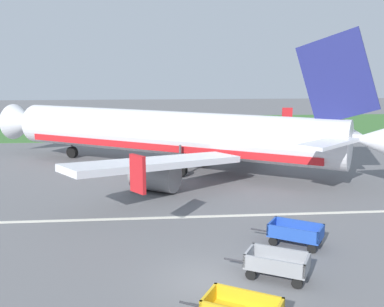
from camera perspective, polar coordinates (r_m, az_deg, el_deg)
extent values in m
plane|color=slate|center=(18.60, 2.38, -16.26)|extent=(220.00, 220.00, 0.00)
cube|color=#3D7033|center=(66.72, -3.10, 3.61)|extent=(220.00, 28.00, 0.06)
cube|color=silver|center=(25.87, 0.11, -8.24)|extent=(120.00, 0.36, 0.01)
cylinder|color=silver|center=(37.67, -3.38, 2.74)|extent=(27.61, 18.64, 3.70)
cube|color=red|center=(37.83, -3.36, 1.21)|extent=(24.95, 16.93, 0.56)
cone|color=silver|center=(47.92, -20.88, 3.79)|extent=(4.61, 4.76, 3.63)
cone|color=silver|center=(32.85, 23.69, 1.51)|extent=(5.67, 5.33, 3.52)
cube|color=silver|center=(28.63, -4.35, -1.23)|extent=(11.95, 9.89, 1.35)
cube|color=red|center=(21.68, -7.07, -2.66)|extent=(0.82, 1.00, 1.90)
cylinder|color=gray|center=(30.85, -4.83, -2.93)|extent=(3.82, 3.45, 2.10)
cube|color=silver|center=(43.64, 6.80, 2.92)|extent=(4.61, 13.25, 1.35)
cube|color=red|center=(48.98, 12.26, 4.73)|extent=(1.12, 0.37, 1.90)
cylinder|color=gray|center=(42.82, 4.51, 0.98)|extent=(3.82, 3.45, 2.10)
cube|color=navy|center=(32.79, 18.35, 9.34)|extent=(5.31, 3.39, 6.88)
cube|color=silver|center=(29.97, 17.40, 1.31)|extent=(5.11, 4.77, 0.24)
cube|color=silver|center=(36.25, 18.97, 2.80)|extent=(2.93, 5.47, 0.24)
cylinder|color=#4C4C51|center=(43.97, -15.37, 1.46)|extent=(0.20, 0.20, 2.04)
cylinder|color=black|center=(44.14, -15.30, 0.16)|extent=(1.17, 0.95, 1.10)
cylinder|color=#4C4C51|center=(34.85, -1.54, -0.54)|extent=(0.20, 0.20, 2.04)
cylinder|color=black|center=(35.07, -1.53, -2.18)|extent=(1.17, 0.95, 1.10)
cylinder|color=#4C4C51|center=(38.74, 1.47, 0.62)|extent=(0.20, 0.20, 2.04)
cylinder|color=black|center=(38.93, 1.47, -0.86)|extent=(1.17, 0.95, 1.10)
cube|color=gold|center=(15.90, 7.32, -18.12)|extent=(2.22, 1.33, 0.55)
cube|color=gold|center=(15.72, 2.16, -18.40)|extent=(0.78, 1.27, 0.55)
cylinder|color=#2D2D33|center=(16.10, 0.07, -19.08)|extent=(0.91, 0.57, 0.08)
cube|color=gray|center=(18.96, 10.98, -14.28)|extent=(2.87, 2.43, 0.08)
cube|color=gray|center=(18.25, 10.55, -14.21)|extent=(2.24, 1.29, 0.55)
cube|color=gray|center=(19.42, 11.45, -12.66)|extent=(2.24, 1.29, 0.55)
cube|color=gray|center=(19.10, 7.41, -12.95)|extent=(0.76, 1.28, 0.55)
cube|color=gray|center=(18.64, 14.72, -13.84)|extent=(0.76, 1.28, 0.55)
cylinder|color=#2D2D33|center=(19.40, 5.64, -13.66)|extent=(0.92, 0.55, 0.08)
cylinder|color=black|center=(18.79, 7.66, -15.31)|extent=(0.46, 0.35, 0.44)
cylinder|color=black|center=(19.76, 8.60, -13.95)|extent=(0.46, 0.35, 0.44)
cylinder|color=black|center=(18.43, 13.50, -16.08)|extent=(0.46, 0.35, 0.44)
cylinder|color=black|center=(19.42, 14.12, -14.64)|extent=(0.46, 0.35, 0.44)
cube|color=#234CB2|center=(22.38, 13.30, -10.36)|extent=(2.86, 2.53, 0.08)
cube|color=#234CB2|center=(21.68, 12.89, -10.16)|extent=(2.16, 1.44, 0.55)
cube|color=#234CB2|center=(22.87, 13.75, -9.08)|extent=(2.16, 1.44, 0.55)
cube|color=#234CB2|center=(22.57, 10.35, -9.21)|extent=(0.84, 1.23, 0.55)
cube|color=#234CB2|center=(22.03, 16.40, -9.99)|extent=(0.84, 1.23, 0.55)
cylinder|color=#2D2D33|center=(22.86, 8.87, -9.84)|extent=(0.88, 0.61, 0.08)
cylinder|color=black|center=(22.20, 10.51, -11.15)|extent=(0.46, 0.37, 0.44)
cylinder|color=black|center=(23.20, 11.35, -10.19)|extent=(0.46, 0.37, 0.44)
cylinder|color=black|center=(21.78, 15.32, -11.81)|extent=(0.46, 0.37, 0.44)
cylinder|color=black|center=(22.80, 15.95, -10.80)|extent=(0.46, 0.37, 0.44)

